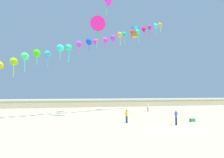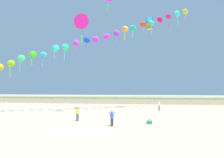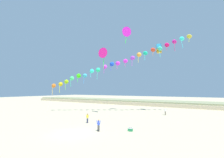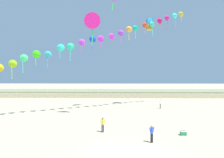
{
  "view_description": "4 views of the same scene",
  "coord_description": "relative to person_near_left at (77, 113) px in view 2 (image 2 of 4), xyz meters",
  "views": [
    {
      "loc": [
        -11.26,
        -20.24,
        3.42
      ],
      "look_at": [
        -2.84,
        9.78,
        5.26
      ],
      "focal_mm": 38.0,
      "sensor_mm": 36.0,
      "label": 1
    },
    {
      "loc": [
        6.26,
        -20.11,
        3.59
      ],
      "look_at": [
        0.99,
        8.94,
        4.83
      ],
      "focal_mm": 38.0,
      "sensor_mm": 36.0,
      "label": 2
    },
    {
      "loc": [
        13.88,
        -13.72,
        5.3
      ],
      "look_at": [
        -2.58,
        13.65,
        7.74
      ],
      "focal_mm": 24.0,
      "sensor_mm": 36.0,
      "label": 3
    },
    {
      "loc": [
        -1.01,
        -15.0,
        5.94
      ],
      "look_at": [
        -1.42,
        9.02,
        5.43
      ],
      "focal_mm": 32.0,
      "sensor_mm": 36.0,
      "label": 4
    }
  ],
  "objects": [
    {
      "name": "ground_plane",
      "position": [
        2.32,
        -5.45,
        -0.9
      ],
      "size": [
        240.0,
        240.0,
        0.0
      ],
      "primitive_type": "plane",
      "color": "#C1B28E"
    },
    {
      "name": "large_kite_mid_trail",
      "position": [
        -1.89,
        7.39,
        12.51
      ],
      "size": [
        2.29,
        0.9,
        4.52
      ],
      "color": "#EC1B88"
    },
    {
      "name": "person_mid_center",
      "position": [
        9.24,
        14.67,
        0.05
      ],
      "size": [
        0.47,
        0.45,
        1.64
      ],
      "color": "#726656",
      "rests_on": "ground"
    },
    {
      "name": "person_near_right",
      "position": [
        4.49,
        -3.09,
        0.02
      ],
      "size": [
        0.52,
        0.33,
        1.58
      ],
      "color": "black",
      "rests_on": "ground"
    },
    {
      "name": "dune_ridge",
      "position": [
        2.32,
        36.25,
        -0.13
      ],
      "size": [
        120.0,
        12.57,
        1.55
      ],
      "color": "tan",
      "rests_on": "ground"
    },
    {
      "name": "person_near_left",
      "position": [
        0.0,
        0.0,
        0.0
      ],
      "size": [
        0.54,
        0.21,
        1.55
      ],
      "color": "#282D4C",
      "rests_on": "ground"
    },
    {
      "name": "large_kite_high_solo",
      "position": [
        7.67,
        17.06,
        14.48
      ],
      "size": [
        1.12,
        1.12,
        2.08
      ],
      "color": "gold"
    },
    {
      "name": "beach_cooler",
      "position": [
        7.99,
        -0.87,
        -0.69
      ],
      "size": [
        0.58,
        0.41,
        0.46
      ],
      "color": "#23844C",
      "rests_on": "ground"
    },
    {
      "name": "kite_banner_string",
      "position": [
        -0.84,
        12.05,
        11.19
      ],
      "size": [
        31.77,
        14.61,
        18.45
      ],
      "color": "orange"
    }
  ]
}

